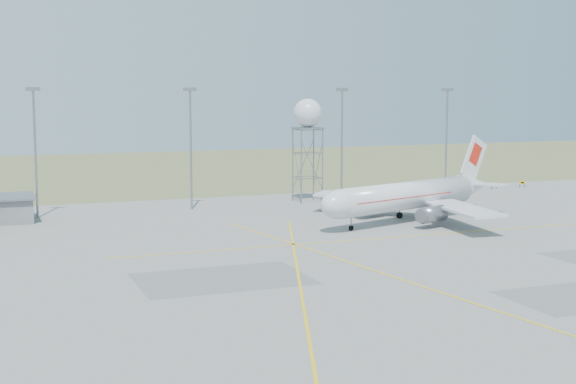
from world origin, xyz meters
name	(u,v)px	position (x,y,z in m)	size (l,w,h in m)	color
ground	(463,294)	(0.00, 0.00, 0.00)	(400.00, 400.00, 0.00)	gray
grass_strip	(157,169)	(0.00, 140.00, 0.01)	(400.00, 120.00, 0.03)	olive
mast_a	(35,141)	(-35.00, 66.00, 12.07)	(2.20, 0.50, 20.50)	gray
mast_b	(191,138)	(-10.00, 66.00, 12.07)	(2.20, 0.50, 20.50)	gray
mast_c	(342,135)	(18.00, 66.00, 12.07)	(2.20, 0.50, 20.50)	gray
mast_d	(447,133)	(40.00, 66.00, 12.07)	(2.20, 0.50, 20.50)	gray
taxi_sign_near	(494,184)	(55.60, 72.00, 0.89)	(1.60, 0.17, 1.20)	black
taxi_sign_far	(522,183)	(62.60, 72.00, 0.89)	(1.60, 0.17, 1.20)	black
airliner_main	(408,196)	(17.51, 41.16, 3.91)	(36.58, 34.46, 12.77)	silver
radar_tower	(308,144)	(11.98, 67.66, 10.44)	(5.14, 5.14, 18.61)	gray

